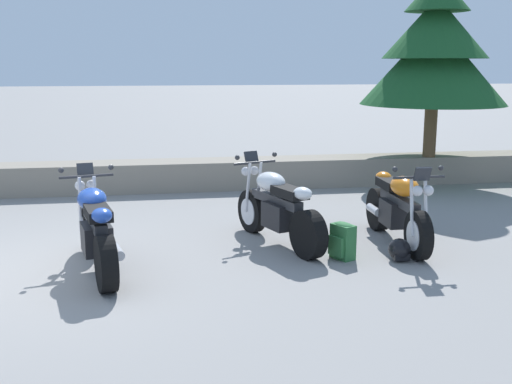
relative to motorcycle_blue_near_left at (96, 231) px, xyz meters
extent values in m
plane|color=gray|center=(-1.03, -0.09, -0.49)|extent=(120.00, 120.00, 0.00)
cube|color=gray|center=(-1.03, 4.71, -0.21)|extent=(36.00, 0.80, 0.55)
cylinder|color=black|center=(-0.16, 0.68, -0.18)|extent=(0.27, 0.64, 0.62)
cylinder|color=black|center=(0.16, -0.73, -0.18)|extent=(0.31, 0.64, 0.62)
cylinder|color=silver|center=(-0.16, 0.68, -0.18)|extent=(0.24, 0.41, 0.38)
cube|color=black|center=(0.01, -0.07, -0.08)|extent=(0.42, 0.54, 0.34)
cube|color=#2D2D30|center=(-0.01, 0.02, 0.12)|extent=(0.38, 1.10, 0.12)
ellipsoid|color=#2347A8|center=(-0.04, 0.17, 0.34)|extent=(0.45, 0.58, 0.26)
cube|color=black|center=(0.07, -0.30, 0.28)|extent=(0.38, 0.60, 0.12)
ellipsoid|color=#2347A8|center=(0.13, -0.59, 0.32)|extent=(0.28, 0.32, 0.16)
cylinder|color=#2D2D30|center=(-0.14, 0.60, 0.54)|extent=(0.65, 0.18, 0.04)
sphere|color=silver|center=(-0.24, 0.72, 0.40)|extent=(0.13, 0.13, 0.13)
sphere|color=silver|center=(-0.10, 0.75, 0.40)|extent=(0.13, 0.13, 0.13)
cube|color=#26282D|center=(-0.16, 0.70, 0.60)|extent=(0.22, 0.14, 0.18)
cylinder|color=silver|center=(0.27, -0.46, -0.13)|extent=(0.19, 0.39, 0.11)
cylinder|color=silver|center=(-0.23, 0.62, 0.18)|extent=(0.08, 0.17, 0.73)
cylinder|color=silver|center=(-0.06, 0.66, 0.18)|extent=(0.08, 0.17, 0.73)
sphere|color=#2D2D30|center=(-0.42, 0.49, 0.64)|extent=(0.07, 0.07, 0.07)
sphere|color=#2D2D30|center=(0.16, 0.63, 0.64)|extent=(0.07, 0.07, 0.07)
cylinder|color=black|center=(2.07, 1.40, -0.18)|extent=(0.35, 0.63, 0.62)
cylinder|color=black|center=(2.57, 0.05, -0.18)|extent=(0.38, 0.64, 0.62)
cylinder|color=silver|center=(2.07, 1.40, -0.18)|extent=(0.28, 0.42, 0.38)
cube|color=black|center=(2.34, 0.67, -0.08)|extent=(0.47, 0.56, 0.34)
cube|color=#2D2D30|center=(2.30, 0.77, 0.12)|extent=(0.51, 1.08, 0.12)
ellipsoid|color=white|center=(2.25, 0.91, 0.34)|extent=(0.50, 0.61, 0.26)
cube|color=black|center=(2.42, 0.46, 0.28)|extent=(0.44, 0.62, 0.12)
ellipsoid|color=white|center=(2.52, 0.18, 0.32)|extent=(0.30, 0.34, 0.16)
cylinder|color=#2D2D30|center=(2.10, 1.32, 0.54)|extent=(0.63, 0.26, 0.04)
sphere|color=silver|center=(1.98, 1.43, 0.40)|extent=(0.13, 0.13, 0.13)
sphere|color=silver|center=(2.12, 1.48, 0.40)|extent=(0.13, 0.13, 0.13)
cube|color=#26282D|center=(2.06, 1.41, 0.60)|extent=(0.22, 0.16, 0.18)
cylinder|color=silver|center=(2.64, 0.33, -0.13)|extent=(0.24, 0.39, 0.11)
cylinder|color=silver|center=(2.00, 1.33, 0.18)|extent=(0.10, 0.17, 0.73)
cylinder|color=silver|center=(2.17, 1.39, 0.18)|extent=(0.10, 0.17, 0.73)
sphere|color=#2D2D30|center=(1.83, 1.18, 0.64)|extent=(0.07, 0.07, 0.07)
sphere|color=#2D2D30|center=(2.39, 1.39, 0.64)|extent=(0.07, 0.07, 0.07)
cylinder|color=black|center=(3.91, -0.21, -0.18)|extent=(0.14, 0.62, 0.62)
cylinder|color=black|center=(3.93, 1.23, -0.18)|extent=(0.18, 0.62, 0.62)
cylinder|color=silver|center=(3.91, -0.21, -0.18)|extent=(0.16, 0.39, 0.38)
cube|color=black|center=(3.92, 0.56, -0.08)|extent=(0.32, 0.48, 0.34)
cube|color=#2D2D30|center=(3.92, 0.46, 0.12)|extent=(0.15, 1.10, 0.12)
ellipsoid|color=orange|center=(3.92, 0.31, 0.34)|extent=(0.34, 0.52, 0.26)
cube|color=black|center=(3.92, 0.79, 0.28)|extent=(0.26, 0.56, 0.12)
ellipsoid|color=orange|center=(3.92, 1.09, 0.32)|extent=(0.22, 0.28, 0.16)
cylinder|color=#2D2D30|center=(3.92, -0.13, 0.54)|extent=(0.66, 0.04, 0.04)
sphere|color=silver|center=(3.98, -0.27, 0.40)|extent=(0.13, 0.13, 0.13)
sphere|color=silver|center=(3.84, -0.27, 0.40)|extent=(0.13, 0.13, 0.13)
cube|color=#26282D|center=(3.91, -0.23, 0.60)|extent=(0.20, 0.10, 0.18)
cylinder|color=silver|center=(3.76, 0.99, -0.13)|extent=(0.11, 0.38, 0.11)
cylinder|color=silver|center=(4.01, -0.17, 0.18)|extent=(0.05, 0.16, 0.73)
cylinder|color=silver|center=(3.83, -0.17, 0.18)|extent=(0.05, 0.16, 0.73)
sphere|color=#2D2D30|center=(4.22, -0.09, 0.64)|extent=(0.07, 0.07, 0.07)
sphere|color=#2D2D30|center=(3.62, -0.09, 0.64)|extent=(0.07, 0.07, 0.07)
cube|color=#2D6B38|center=(3.00, -0.03, -0.27)|extent=(0.30, 0.35, 0.44)
cube|color=#2D6B38|center=(2.90, -0.08, -0.31)|extent=(0.15, 0.24, 0.24)
ellipsoid|color=#2D6B38|center=(3.00, -0.03, -0.06)|extent=(0.28, 0.33, 0.08)
cube|color=#193A1E|center=(3.13, -0.05, -0.25)|extent=(0.05, 0.06, 0.37)
cube|color=#193A1E|center=(3.06, 0.10, -0.25)|extent=(0.05, 0.06, 0.37)
sphere|color=black|center=(3.67, -0.22, -0.35)|extent=(0.28, 0.28, 0.28)
ellipsoid|color=black|center=(3.67, -0.29, -0.34)|extent=(0.23, 0.06, 0.12)
cube|color=black|center=(3.67, -0.29, -0.42)|extent=(0.20, 0.08, 0.08)
cylinder|color=brown|center=(6.15, 4.47, 0.76)|extent=(0.25, 0.25, 1.40)
cone|color=#194C23|center=(6.15, 4.47, 1.92)|extent=(2.84, 2.84, 1.62)
cone|color=#194C23|center=(6.15, 4.47, 2.59)|extent=(2.05, 2.05, 1.17)
camera|label=1|loc=(0.73, -7.25, 1.93)|focal=43.70mm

